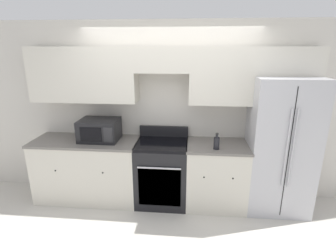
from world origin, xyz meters
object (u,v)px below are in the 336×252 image
(microwave, at_px, (100,130))
(bottle, at_px, (217,143))
(oven_range, at_px, (162,172))
(refrigerator, at_px, (279,145))

(microwave, relative_size, bottle, 2.47)
(microwave, height_order, bottle, microwave)
(oven_range, height_order, microwave, microwave)
(bottle, bearing_deg, microwave, 172.94)
(microwave, bearing_deg, refrigerator, 0.61)
(microwave, bearing_deg, bottle, -7.06)
(refrigerator, height_order, microwave, refrigerator)
(oven_range, bearing_deg, refrigerator, 2.14)
(microwave, distance_m, bottle, 1.67)
(oven_range, height_order, bottle, bottle)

